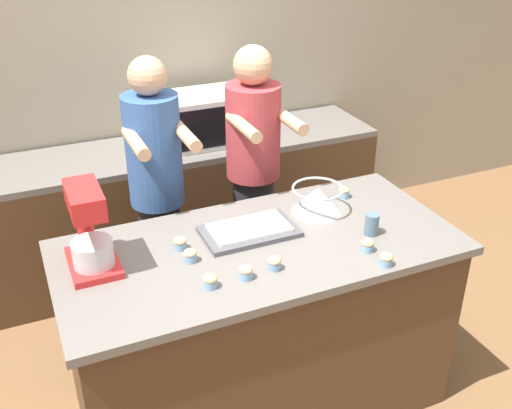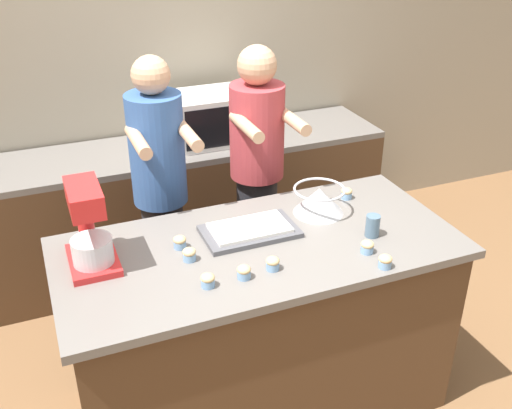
# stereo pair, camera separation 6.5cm
# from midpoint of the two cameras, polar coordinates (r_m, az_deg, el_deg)

# --- Properties ---
(ground_plane) EXTENTS (16.00, 16.00, 0.00)m
(ground_plane) POSITION_cam_midpoint_polar(r_m,az_deg,el_deg) (3.29, 0.89, -18.07)
(ground_plane) COLOR brown
(back_wall) EXTENTS (10.00, 0.06, 2.70)m
(back_wall) POSITION_cam_midpoint_polar(r_m,az_deg,el_deg) (4.11, -8.93, 13.29)
(back_wall) COLOR gray
(back_wall) RESTS_ON ground_plane
(island_counter) EXTENTS (1.81, 0.85, 0.96)m
(island_counter) POSITION_cam_midpoint_polar(r_m,az_deg,el_deg) (2.97, 0.96, -11.63)
(island_counter) COLOR #4C331E
(island_counter) RESTS_ON ground_plane
(back_counter) EXTENTS (2.80, 0.60, 0.88)m
(back_counter) POSITION_cam_midpoint_polar(r_m,az_deg,el_deg) (4.13, -6.82, -0.11)
(back_counter) COLOR #4C331E
(back_counter) RESTS_ON ground_plane
(person_left) EXTENTS (0.31, 0.48, 1.66)m
(person_left) POSITION_cam_midpoint_polar(r_m,az_deg,el_deg) (3.24, -8.44, 0.50)
(person_left) COLOR #232328
(person_left) RESTS_ON ground_plane
(person_right) EXTENTS (0.32, 0.49, 1.66)m
(person_right) POSITION_cam_midpoint_polar(r_m,az_deg,el_deg) (3.40, 0.66, 2.12)
(person_right) COLOR #232328
(person_right) RESTS_ON ground_plane
(stand_mixer) EXTENTS (0.20, 0.30, 0.37)m
(stand_mixer) POSITION_cam_midpoint_polar(r_m,az_deg,el_deg) (2.55, -14.93, -2.39)
(stand_mixer) COLOR red
(stand_mixer) RESTS_ON island_counter
(mixing_bowl) EXTENTS (0.25, 0.25, 0.13)m
(mixing_bowl) POSITION_cam_midpoint_polar(r_m,az_deg,el_deg) (2.93, 6.65, 0.46)
(mixing_bowl) COLOR #BCBCC1
(mixing_bowl) RESTS_ON island_counter
(baking_tray) EXTENTS (0.44, 0.25, 0.04)m
(baking_tray) POSITION_cam_midpoint_polar(r_m,az_deg,el_deg) (2.76, 0.07, -2.48)
(baking_tray) COLOR #4C4C51
(baking_tray) RESTS_ON island_counter
(microwave_oven) EXTENTS (0.54, 0.39, 0.32)m
(microwave_oven) POSITION_cam_midpoint_polar(r_m,az_deg,el_deg) (3.94, -3.78, 8.28)
(microwave_oven) COLOR silver
(microwave_oven) RESTS_ON back_counter
(drinking_glass) EXTENTS (0.07, 0.07, 0.10)m
(drinking_glass) POSITION_cam_midpoint_polar(r_m,az_deg,el_deg) (2.78, 11.70, -2.01)
(drinking_glass) COLOR slate
(drinking_glass) RESTS_ON island_counter
(cupcake_0) EXTENTS (0.06, 0.06, 0.06)m
(cupcake_0) POSITION_cam_midpoint_polar(r_m,az_deg,el_deg) (2.58, 12.91, -5.29)
(cupcake_0) COLOR #759EC6
(cupcake_0) RESTS_ON island_counter
(cupcake_1) EXTENTS (0.06, 0.06, 0.06)m
(cupcake_1) POSITION_cam_midpoint_polar(r_m,az_deg,el_deg) (3.10, 9.21, 1.08)
(cupcake_1) COLOR #759EC6
(cupcake_1) RESTS_ON island_counter
(cupcake_2) EXTENTS (0.06, 0.06, 0.06)m
(cupcake_2) POSITION_cam_midpoint_polar(r_m,az_deg,el_deg) (2.57, -5.65, -4.74)
(cupcake_2) COLOR #759EC6
(cupcake_2) RESTS_ON island_counter
(cupcake_3) EXTENTS (0.06, 0.06, 0.06)m
(cupcake_3) POSITION_cam_midpoint_polar(r_m,az_deg,el_deg) (2.45, -0.40, -6.44)
(cupcake_3) COLOR #759EC6
(cupcake_3) RESTS_ON island_counter
(cupcake_4) EXTENTS (0.06, 0.06, 0.06)m
(cupcake_4) POSITION_cam_midpoint_polar(r_m,az_deg,el_deg) (2.41, -3.84, -7.21)
(cupcake_4) COLOR #759EC6
(cupcake_4) RESTS_ON island_counter
(cupcake_5) EXTENTS (0.06, 0.06, 0.06)m
(cupcake_5) POSITION_cam_midpoint_polar(r_m,az_deg,el_deg) (2.66, 11.24, -3.96)
(cupcake_5) COLOR #759EC6
(cupcake_5) RESTS_ON island_counter
(cupcake_6) EXTENTS (0.06, 0.06, 0.06)m
(cupcake_6) POSITION_cam_midpoint_polar(r_m,az_deg,el_deg) (2.50, 2.35, -5.62)
(cupcake_6) COLOR #759EC6
(cupcake_6) RESTS_ON island_counter
(cupcake_7) EXTENTS (0.06, 0.06, 0.06)m
(cupcake_7) POSITION_cam_midpoint_polar(r_m,az_deg,el_deg) (2.66, -6.58, -3.57)
(cupcake_7) COLOR #759EC6
(cupcake_7) RESTS_ON island_counter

